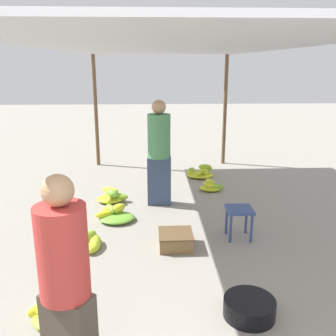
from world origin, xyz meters
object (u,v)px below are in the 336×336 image
banana_pile_right_0 (211,186)px  banana_pile_left_1 (114,214)px  vendor_foreground (65,284)px  shopper_walking_mid (159,152)px  banana_pile_left_0 (85,241)px  banana_pile_left_2 (58,313)px  stool (239,214)px  crate_near (176,240)px  banana_pile_left_3 (112,196)px  basin_black (249,308)px  banana_pile_right_1 (201,173)px

banana_pile_right_0 → banana_pile_left_1: bearing=-143.0°
vendor_foreground → shopper_walking_mid: size_ratio=0.93×
banana_pile_left_0 → banana_pile_left_2: size_ratio=0.91×
banana_pile_left_0 → stool: bearing=4.7°
banana_pile_left_0 → banana_pile_left_1: size_ratio=0.87×
banana_pile_left_1 → shopper_walking_mid: bearing=42.3°
crate_near → banana_pile_left_2: bearing=-130.3°
banana_pile_left_0 → banana_pile_left_2: 1.43m
banana_pile_left_0 → banana_pile_right_0: banana_pile_right_0 is taller
stool → banana_pile_left_3: (-1.82, 1.43, -0.25)m
banana_pile_left_0 → shopper_walking_mid: 1.95m
banana_pile_left_3 → basin_black: bearing=-63.0°
banana_pile_left_1 → banana_pile_left_3: bearing=98.1°
banana_pile_left_1 → banana_pile_right_0: 2.06m
banana_pile_left_1 → banana_pile_right_1: (1.58, 2.09, 0.01)m
banana_pile_left_0 → banana_pile_left_1: (0.30, 0.84, 0.00)m
banana_pile_right_0 → crate_near: bearing=-110.1°
stool → basin_black: stool is taller
banana_pile_right_0 → crate_near: (-0.79, -2.15, 0.02)m
basin_black → shopper_walking_mid: 3.11m
basin_black → banana_pile_right_1: (0.13, 4.38, 0.01)m
banana_pile_right_1 → crate_near: 3.09m
vendor_foreground → banana_pile_left_1: 3.07m
vendor_foreground → banana_pile_left_2: size_ratio=2.80×
banana_pile_left_3 → banana_pile_right_0: size_ratio=1.23×
banana_pile_left_0 → banana_pile_right_1: banana_pile_right_1 is taller
banana_pile_left_3 → crate_near: bearing=-59.9°
stool → banana_pile_left_3: 2.33m
banana_pile_right_1 → crate_near: size_ratio=1.40×
crate_near → banana_pile_right_1: bearing=76.5°
banana_pile_left_0 → banana_pile_left_2: (0.00, -1.43, -0.00)m
banana_pile_left_0 → banana_pile_left_2: banana_pile_left_2 is taller
vendor_foreground → crate_near: (0.88, 2.07, -0.73)m
banana_pile_left_2 → banana_pile_right_0: banana_pile_left_2 is taller
vendor_foreground → banana_pile_right_1: 5.37m
banana_pile_right_1 → shopper_walking_mid: shopper_walking_mid is taller
stool → shopper_walking_mid: bearing=128.1°
banana_pile_left_3 → banana_pile_left_2: bearing=-93.5°
banana_pile_left_2 → crate_near: size_ratio=1.33×
banana_pile_right_1 → banana_pile_left_0: bearing=-122.6°
banana_pile_left_1 → banana_pile_left_2: 2.29m
stool → vendor_foreground: bearing=-127.0°
banana_pile_left_2 → banana_pile_right_0: (1.94, 3.51, 0.00)m
basin_black → banana_pile_left_2: banana_pile_left_2 is taller
banana_pile_right_0 → banana_pile_right_1: bearing=94.7°
stool → banana_pile_left_1: 1.86m
stool → crate_near: (-0.85, -0.23, -0.24)m
banana_pile_left_1 → banana_pile_left_3: (-0.11, 0.76, 0.01)m
banana_pile_right_0 → banana_pile_left_3: bearing=-164.6°
banana_pile_left_1 → shopper_walking_mid: (0.69, 0.63, 0.81)m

